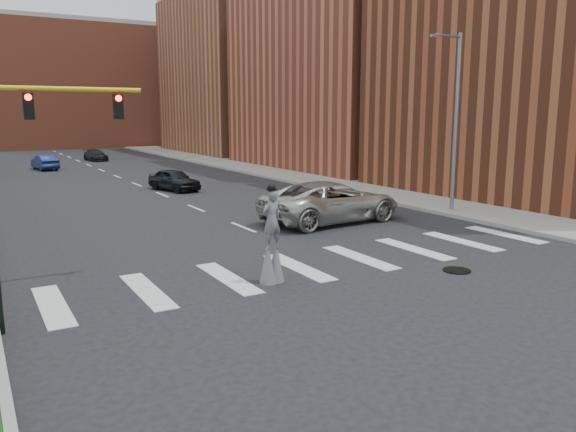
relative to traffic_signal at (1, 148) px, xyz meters
The scene contains 14 objects.
ground_plane 11.04m from the traffic_signal, 17.05° to the right, with size 160.00×160.00×0.00m, color black.
sidewalk_right 31.58m from the traffic_signal, 44.64° to the left, with size 5.00×90.00×0.18m, color gray.
manhole 14.33m from the traffic_signal, 21.36° to the right, with size 0.90×0.90×0.04m, color black.
building_near 32.89m from the traffic_signal, ahead, with size 16.00×20.00×22.00m, color brown.
building_mid 42.43m from the traffic_signal, 40.35° to the left, with size 16.00×22.00×24.00m, color #AA4F35.
building_far 60.38m from the traffic_signal, 58.07° to the left, with size 16.00×22.00×20.00m, color #A35B3C.
building_backdrop 76.80m from the traffic_signal, 78.12° to the left, with size 26.00×14.00×18.00m, color #AA4F35.
streetlight 20.91m from the traffic_signal, ahead, with size 2.05×0.20×9.00m.
traffic_signal is the anchor object (origin of this frame).
stilt_performer 8.12m from the traffic_signal, 23.87° to the right, with size 0.83×0.59×3.05m.
suv_crossing 14.94m from the traffic_signal, 16.48° to the left, with size 3.23×7.00×1.95m, color #BAB7B0.
car_near 21.90m from the traffic_signal, 59.08° to the left, with size 1.71×4.25×1.45m, color black.
car_mid 38.62m from the traffic_signal, 81.93° to the left, with size 1.49×4.26×1.40m, color navy.
car_far 47.63m from the traffic_signal, 75.99° to the left, with size 1.68×4.12×1.20m, color black.
Camera 1 is at (-10.69, -14.66, 5.10)m, focal length 35.00 mm.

